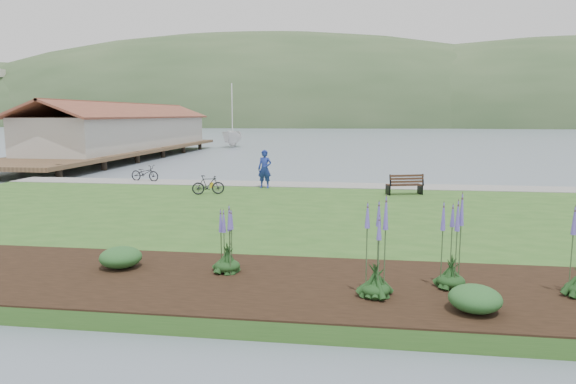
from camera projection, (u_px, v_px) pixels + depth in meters
name	position (u px, v px, depth m)	size (l,w,h in m)	color
ground	(286.00, 216.00, 21.59)	(600.00, 600.00, 0.00)	slate
lawn	(279.00, 221.00, 19.60)	(34.00, 20.00, 0.40)	#2C561E
shoreline_path	(304.00, 185.00, 28.28)	(34.00, 2.20, 0.03)	gray
garden_bed	(356.00, 286.00, 11.52)	(24.00, 4.40, 0.04)	black
far_hillside	(408.00, 126.00, 185.27)	(580.00, 80.00, 38.00)	#324C2A
pier_pavilion	(127.00, 131.00, 50.90)	(8.00, 36.00, 5.40)	#4C3826
park_bench	(405.00, 184.00, 24.74)	(1.81, 1.13, 1.05)	black
person	(265.00, 166.00, 26.95)	(0.86, 0.59, 2.36)	navy
bicycle_a	(145.00, 173.00, 29.80)	(1.82, 0.64, 0.95)	black
bicycle_b	(208.00, 185.00, 24.86)	(1.55, 0.45, 0.94)	black
sailboat	(233.00, 147.00, 67.56)	(9.98, 10.16, 26.31)	silver
pannier	(212.00, 185.00, 27.16)	(0.16, 0.26, 0.27)	gold
echium_0	(376.00, 251.00, 10.69)	(0.62, 0.62, 2.38)	#123312
echium_1	(453.00, 245.00, 11.24)	(0.62, 0.62, 2.37)	#123312
echium_4	(227.00, 240.00, 12.39)	(0.62, 0.62, 1.88)	#123312
shrub_0	(121.00, 257.00, 12.84)	(1.04, 1.04, 0.52)	#1E4C21
shrub_1	(475.00, 299.00, 9.98)	(1.02, 1.02, 0.51)	#1E4C21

